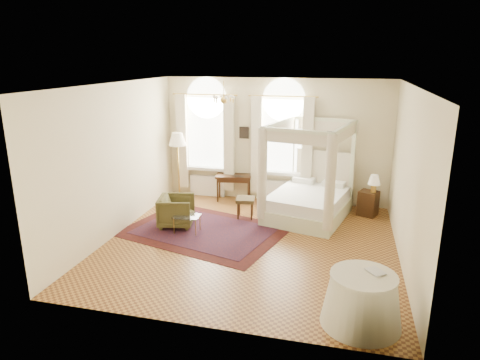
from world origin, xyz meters
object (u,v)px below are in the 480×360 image
Objects in this scene: side_table at (362,300)px; stool at (245,201)px; coffee_table at (187,217)px; nightstand at (368,203)px; armchair at (176,211)px; floor_lamp at (177,143)px; canopy_bed at (308,197)px; writing_desk at (234,179)px.

stool is at bearing 124.86° from side_table.
stool reaches higher than coffee_table.
nightstand is 0.79× the size of armchair.
side_table is (4.81, -4.88, -1.18)m from floor_lamp.
stool is at bearing 49.05° from coffee_table.
side_table is at bearing -137.33° from armchair.
canopy_bed reaches higher than armchair.
floor_lamp reaches higher than armchair.
armchair is at bearing 144.50° from side_table.
side_table is at bearing -56.95° from writing_desk.
floor_lamp reaches higher than side_table.
coffee_table is at bearing -64.30° from floor_lamp.
armchair reaches higher than coffee_table.
writing_desk reaches higher than stool.
canopy_bed is at bearing -10.72° from floor_lamp.
writing_desk reaches higher than nightstand.
armchair is 0.50m from coffee_table.
stool is at bearing -26.07° from floor_lamp.
writing_desk is 2.29m from armchair.
armchair reaches higher than writing_desk.
nightstand is 1.04× the size of coffee_table.
nightstand is (1.44, 0.54, -0.22)m from canopy_bed.
writing_desk is (-3.55, 0.32, 0.30)m from nightstand.
stool is at bearing -69.84° from armchair.
stool is 0.43× the size of side_table.
floor_lamp is 1.57× the size of side_table.
writing_desk is 2.01× the size of stool.
writing_desk is at bearing 174.86° from nightstand.
nightstand is at bearing 17.24° from stool.
floor_lamp reaches higher than writing_desk.
stool is 0.84× the size of coffee_table.
canopy_bed is 2.44× the size of writing_desk.
nightstand is 4.51m from coffee_table.
coffee_table is 0.32× the size of floor_lamp.
writing_desk is at bearing 6.50° from floor_lamp.
armchair is 2.41m from floor_lamp.
canopy_bed reaches higher than writing_desk.
coffee_table is (-3.98, -2.13, 0.05)m from nightstand.
nightstand is 0.34× the size of floor_lamp.
canopy_bed is at bearing 13.85° from stool.
writing_desk is at bearing 123.05° from side_table.
writing_desk is at bearing 79.91° from coffee_table.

